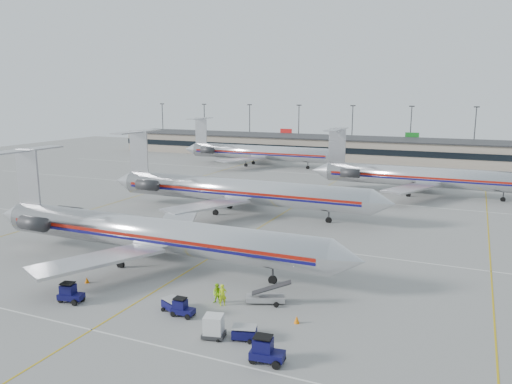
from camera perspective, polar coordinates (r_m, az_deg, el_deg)
The scene contains 19 objects.
ground at distance 57.52m, azimuth -6.15°, elevation -8.01°, with size 260.00×260.00×0.00m, color gray.
apron_markings at distance 65.93m, azimuth -1.82°, elevation -5.42°, with size 160.00×0.15×0.02m, color silver.
terminal at distance 148.33m, azimuth 13.03°, elevation 4.82°, with size 162.00×17.00×6.25m.
light_mast_row at distance 161.63m, azimuth 14.07°, elevation 7.20°, with size 163.60×0.40×15.28m.
jet_foreground at distance 57.16m, azimuth -12.28°, elevation -4.57°, with size 47.09×27.73×12.33m.
jet_second_row at distance 79.65m, azimuth -2.50°, elevation 0.21°, with size 48.72×28.69×12.75m.
jet_third_row at distance 98.64m, azimuth 18.46°, elevation 1.68°, with size 44.67×27.48×12.22m.
jet_back_row at distance 132.30m, azimuth 0.08°, elevation 4.57°, with size 45.54×28.02×12.45m.
tug_left at distance 49.72m, azimuth -20.52°, elevation -10.79°, with size 2.44×1.56×1.84m.
tug_center at distance 44.49m, azimuth -8.49°, elevation -12.96°, with size 2.03×1.07×1.62m.
tug_right at distance 37.16m, azimuth 1.08°, elevation -17.68°, with size 2.57×1.50×1.99m.
cart_inner at distance 45.72m, azimuth -9.48°, elevation -12.54°, with size 2.24×1.94×1.06m.
cart_outer at distance 40.35m, azimuth -1.33°, elevation -15.76°, with size 2.16×1.75×1.06m.
uld_container at distance 40.60m, azimuth -4.86°, elevation -15.05°, with size 2.03×1.82×1.83m.
belt_loader at distance 46.58m, azimuth 1.19°, elevation -11.89°, with size 4.27×2.52×2.19m.
ramp_worker_near at distance 46.02m, azimuth -3.83°, elevation -11.67°, with size 0.72×0.47×1.98m, color #BDE315.
ramp_worker_far at distance 46.48m, azimuth -4.44°, elevation -11.50°, with size 0.92×0.72×1.90m, color #9CE215.
cone_right at distance 43.07m, azimuth 4.68°, elevation -14.32°, with size 0.48×0.48×0.65m, color orange.
cone_left at distance 54.04m, azimuth -18.77°, elevation -9.50°, with size 0.45×0.45×0.62m, color orange.
Camera 1 is at (27.33, -46.97, 18.84)m, focal length 35.00 mm.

